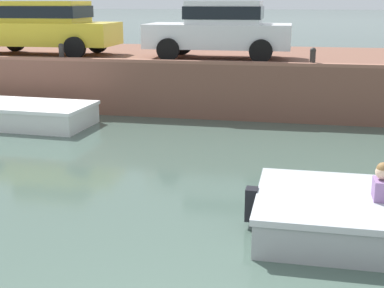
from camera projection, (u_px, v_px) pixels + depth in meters
ground_plane at (249, 191)px, 8.60m from camera, size 400.00×400.00×0.00m
far_quay_wall at (277, 78)px, 16.10m from camera, size 60.00×6.00×1.42m
far_wall_coping at (272, 64)px, 13.18m from camera, size 60.00×0.24×0.08m
car_leftmost_yellow at (44, 26)px, 15.58m from camera, size 4.43×2.05×1.54m
car_left_inner_white at (221, 27)px, 14.56m from camera, size 3.95×2.06×1.54m
mooring_bollard_west at (61, 51)px, 14.36m from camera, size 0.15×0.15×0.44m
mooring_bollard_mid at (313, 56)px, 13.06m from camera, size 0.15×0.15×0.44m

